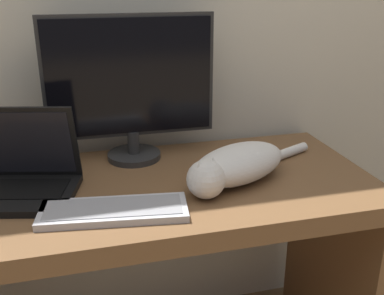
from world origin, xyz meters
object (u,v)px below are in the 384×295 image
Objects in this scene: laptop at (23,178)px; cat at (236,165)px; monitor at (131,86)px; external_keyboard at (114,211)px.

cat is (0.61, -0.08, 0.01)m from laptop.
monitor reaches higher than external_keyboard.
monitor is at bearing 82.29° from external_keyboard.
cat is at bearing 6.27° from laptop.
monitor is 0.46m from external_keyboard.
laptop is 0.67× the size of cat.
external_keyboard is at bearing -105.31° from monitor.
cat is (0.37, 0.11, 0.05)m from external_keyboard.
monitor is at bearing 42.96° from laptop.
laptop reaches higher than cat.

